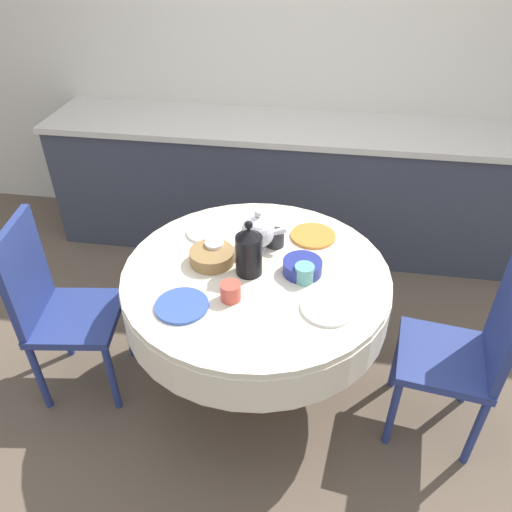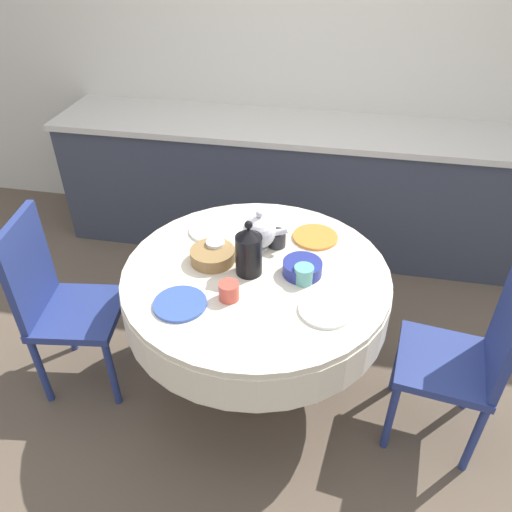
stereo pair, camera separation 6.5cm
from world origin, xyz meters
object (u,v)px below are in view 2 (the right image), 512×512
object	(u,v)px
chair_left	(469,354)
chair_right	(58,299)
coffee_carafe	(249,251)
teapot	(260,232)

from	to	relation	value
chair_left	chair_right	xyz separation A→B (m)	(-1.89, -0.01, 0.00)
chair_left	coffee_carafe	bearing A→B (deg)	91.17
chair_right	coffee_carafe	xyz separation A→B (m)	(0.91, 0.12, 0.32)
chair_right	coffee_carafe	world-z (taller)	coffee_carafe
chair_left	teapot	world-z (taller)	chair_left
teapot	coffee_carafe	bearing A→B (deg)	-93.33
chair_left	chair_right	bearing A→B (deg)	97.97
chair_left	coffee_carafe	distance (m)	1.03
chair_right	teapot	size ratio (longest dim) A/B	4.43
chair_right	teapot	world-z (taller)	chair_right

